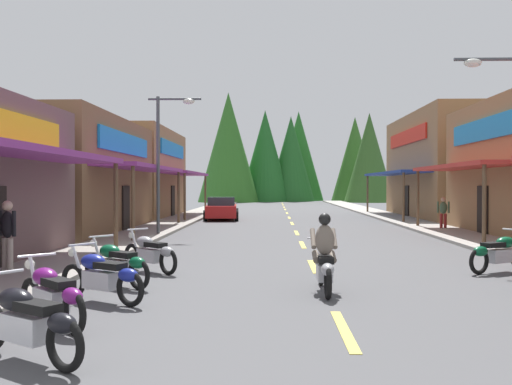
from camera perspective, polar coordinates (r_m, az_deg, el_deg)
The scene contains 20 objects.
ground at distance 30.47m, azimuth 3.69°, elevation -3.36°, with size 10.81×88.57×0.10m, color #4C4C4F.
sidewalk_left at distance 30.94m, azimuth -8.57°, elevation -3.10°, with size 2.31×88.57×0.12m, color gray.
sidewalk_right at distance 31.37m, azimuth 15.77°, elevation -3.06°, with size 2.31×88.57×0.12m, color #9E9991.
centerline_dashes at distance 34.90m, azimuth 3.44°, elevation -2.74°, with size 0.16×66.69×0.01m.
storefront_left_middle at distance 27.36m, azimuth -19.33°, elevation 1.62°, with size 8.18×11.54×5.12m.
storefront_left_far at distance 38.82m, azimuth -12.73°, elevation 1.82°, with size 7.90×11.49×5.74m.
storefront_right_far at distance 39.79m, azimuth 20.64°, elevation 2.47°, with size 10.10×13.76×6.73m.
streetlamp_left at distance 24.00m, azimuth -8.90°, elevation 4.78°, with size 2.19×0.30×5.78m.
streetlamp_right at distance 17.49m, azimuth 23.62°, elevation 6.15°, with size 2.19×0.30×5.73m.
motorcycle_parked_right_3 at distance 15.14m, azimuth 23.07°, elevation -5.50°, with size 1.88×1.19×1.04m.
motorcycle_parked_left_0 at distance 7.54m, azimuth -21.88°, elevation -11.78°, with size 1.85×1.24×1.04m.
motorcycle_parked_left_1 at distance 9.21m, azimuth -19.69°, elevation -9.49°, with size 1.60×1.57×1.04m.
motorcycle_parked_left_2 at distance 10.78m, azimuth -15.12°, elevation -7.97°, with size 1.87×1.21×1.04m.
motorcycle_parked_left_3 at distance 12.40m, azimuth -13.73°, elevation -6.83°, with size 1.76×1.38×1.04m.
motorcycle_parked_left_4 at distance 14.23m, azimuth -10.50°, elevation -5.85°, with size 1.65×1.52×1.04m.
rider_cruising_lead at distance 11.42m, azimuth 6.83°, elevation -6.63°, with size 0.60×2.14×1.57m.
pedestrian_by_shop at distance 14.56m, azimuth -23.53°, elevation -3.62°, with size 0.51×0.40×1.76m.
pedestrian_browsing at distance 28.10m, azimuth 18.16°, elevation -1.79°, with size 0.53×0.38×1.57m.
parked_car_curbside at distance 35.06m, azimuth -3.45°, elevation -1.62°, with size 2.28×4.41×1.40m.
treeline_backdrop at distance 75.52m, azimuth 3.61°, elevation 3.77°, with size 24.72×14.67×13.89m.
Camera 1 is at (-1.03, -1.08, 2.11)m, focal length 40.14 mm.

